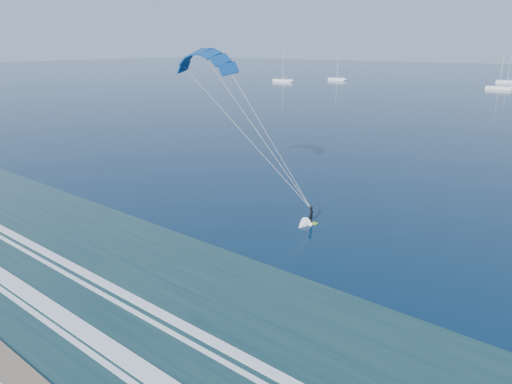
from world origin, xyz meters
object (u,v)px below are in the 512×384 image
object	(u,v)px
sailboat_0	(283,80)
sailboat_2	(507,82)
kitesurfer_rig	(255,129)
sailboat_1	(337,79)
sailboat_3	(499,88)

from	to	relation	value
sailboat_0	sailboat_2	xyz separation A→B (m)	(80.52, 55.79, -0.01)
kitesurfer_rig	sailboat_0	world-z (taller)	kitesurfer_rig
sailboat_1	sailboat_2	size ratio (longest dim) A/B	0.99
kitesurfer_rig	sailboat_2	bearing A→B (deg)	94.57
sailboat_1	sailboat_3	distance (m)	69.73
sailboat_3	sailboat_1	bearing A→B (deg)	178.16
sailboat_0	sailboat_2	world-z (taller)	sailboat_0
sailboat_0	sailboat_3	size ratio (longest dim) A/B	1.08
sailboat_0	sailboat_3	bearing A→B (deg)	13.77
kitesurfer_rig	sailboat_1	world-z (taller)	kitesurfer_rig
kitesurfer_rig	sailboat_1	distance (m)	182.42
sailboat_2	sailboat_1	bearing A→B (deg)	-153.45
kitesurfer_rig	sailboat_3	bearing A→B (deg)	94.17
sailboat_3	sailboat_2	bearing A→B (deg)	96.43
sailboat_0	sailboat_1	size ratio (longest dim) A/B	1.16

